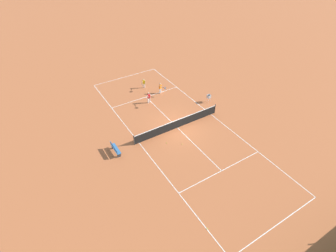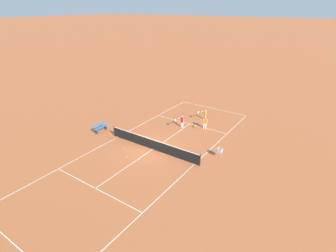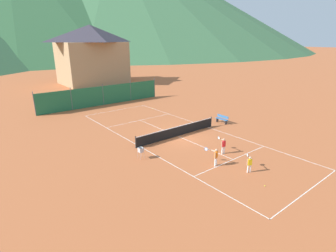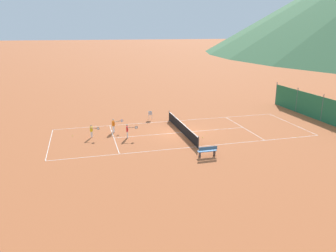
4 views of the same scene
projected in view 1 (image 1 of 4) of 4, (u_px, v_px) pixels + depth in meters
name	position (u px, v px, depth m)	size (l,w,h in m)	color
ground_plane	(177.00, 128.00, 25.06)	(600.00, 600.00, 0.00)	#B25B33
court_line_markings	(177.00, 128.00, 25.06)	(8.25, 23.85, 0.01)	white
tennis_net	(177.00, 124.00, 24.75)	(9.18, 0.08, 1.06)	#2D2D2D
player_near_baseline	(161.00, 88.00, 29.42)	(0.42, 1.11, 1.30)	white
player_far_service	(149.00, 97.00, 27.90)	(0.56, 1.02, 1.28)	white
player_near_service	(144.00, 83.00, 30.41)	(0.78, 0.83, 1.16)	white
tennis_ball_far_corner	(207.00, 229.00, 16.94)	(0.07, 0.07, 0.07)	#CCE033
tennis_ball_alley_right	(167.00, 143.00, 23.32)	(0.07, 0.07, 0.07)	#CCE033
tennis_ball_service_box	(143.00, 80.00, 32.28)	(0.07, 0.07, 0.07)	#CCE033
tennis_ball_by_net_right	(182.00, 144.00, 23.20)	(0.07, 0.07, 0.07)	#CCE033
ball_hopper	(209.00, 97.00, 28.10)	(0.36, 0.36, 0.89)	#B7B7BC
courtside_bench	(115.00, 149.00, 22.13)	(0.36, 1.50, 0.84)	#336699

